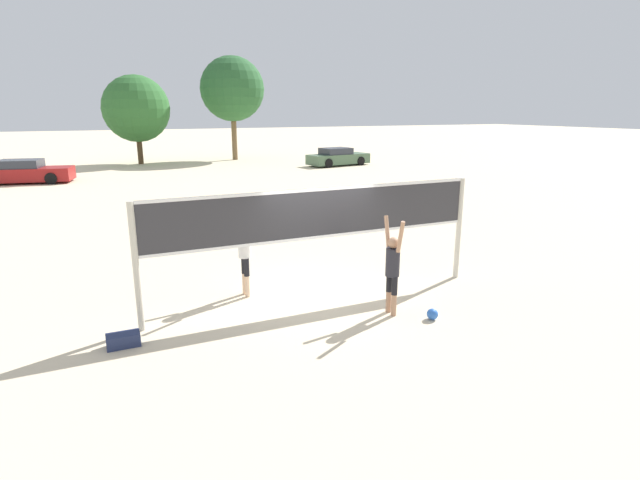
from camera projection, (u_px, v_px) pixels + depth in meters
name	position (u px, v px, depth m)	size (l,w,h in m)	color
ground_plane	(320.00, 300.00, 10.88)	(200.00, 200.00, 0.00)	beige
volleyball_net	(320.00, 223.00, 10.44)	(7.50, 0.12, 2.46)	beige
player_spiker	(393.00, 265.00, 9.89)	(0.28, 0.68, 1.99)	tan
player_blocker	(244.00, 246.00, 10.86)	(0.28, 0.71, 2.18)	beige
volleyball	(432.00, 314.00, 9.84)	(0.22, 0.22, 0.22)	blue
gear_bag	(123.00, 340.00, 8.72)	(0.56, 0.30, 0.24)	navy
parked_car_near	(338.00, 157.00, 36.67)	(4.87, 2.42, 1.30)	#4C6B4C
parked_car_mid	(25.00, 172.00, 27.93)	(5.04, 2.69, 1.31)	maroon
tree_left_cluster	(136.00, 109.00, 36.91)	(4.88, 4.88, 6.51)	#4C3823
tree_right_cluster	(232.00, 89.00, 39.67)	(5.07, 5.07, 8.14)	brown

